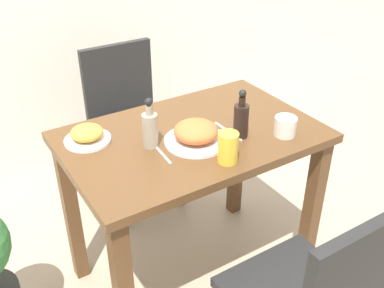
# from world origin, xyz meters

# --- Properties ---
(ground_plane) EXTENTS (16.00, 16.00, 0.00)m
(ground_plane) POSITION_xyz_m (0.00, 0.00, 0.00)
(ground_plane) COLOR tan
(dining_table) EXTENTS (1.01, 0.65, 0.77)m
(dining_table) POSITION_xyz_m (0.00, 0.00, 0.64)
(dining_table) COLOR brown
(dining_table) RESTS_ON ground_plane
(chair_far) EXTENTS (0.42, 0.42, 0.89)m
(chair_far) POSITION_xyz_m (0.05, 0.74, 0.50)
(chair_far) COLOR black
(chair_far) RESTS_ON ground_plane
(food_plate) EXTENTS (0.24, 0.24, 0.08)m
(food_plate) POSITION_xyz_m (-0.02, -0.07, 0.81)
(food_plate) COLOR white
(food_plate) RESTS_ON dining_table
(side_plate) EXTENTS (0.18, 0.18, 0.07)m
(side_plate) POSITION_xyz_m (-0.37, 0.16, 0.80)
(side_plate) COLOR white
(side_plate) RESTS_ON dining_table
(drink_cup) EXTENTS (0.09, 0.09, 0.08)m
(drink_cup) POSITION_xyz_m (0.30, -0.20, 0.81)
(drink_cup) COLOR silver
(drink_cup) RESTS_ON dining_table
(juice_glass) EXTENTS (0.07, 0.07, 0.11)m
(juice_glass) POSITION_xyz_m (-0.00, -0.24, 0.83)
(juice_glass) COLOR gold
(juice_glass) RESTS_ON dining_table
(sauce_bottle) EXTENTS (0.06, 0.06, 0.20)m
(sauce_bottle) POSITION_xyz_m (-0.18, 0.00, 0.85)
(sauce_bottle) COLOR gray
(sauce_bottle) RESTS_ON dining_table
(condiment_bottle) EXTENTS (0.06, 0.06, 0.20)m
(condiment_bottle) POSITION_xyz_m (0.15, -0.12, 0.85)
(condiment_bottle) COLOR black
(condiment_bottle) RESTS_ON dining_table
(fork_utensil) EXTENTS (0.02, 0.16, 0.00)m
(fork_utensil) POSITION_xyz_m (-0.18, -0.07, 0.78)
(fork_utensil) COLOR silver
(fork_utensil) RESTS_ON dining_table
(spoon_utensil) EXTENTS (0.01, 0.17, 0.00)m
(spoon_utensil) POSITION_xyz_m (0.13, -0.07, 0.78)
(spoon_utensil) COLOR silver
(spoon_utensil) RESTS_ON dining_table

